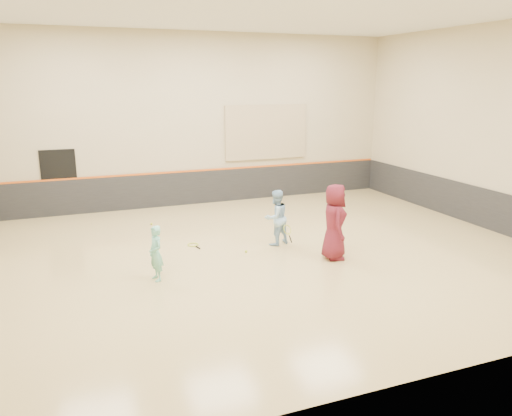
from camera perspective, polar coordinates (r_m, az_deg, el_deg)
name	(u,v)px	position (r m, az deg, el deg)	size (l,w,h in m)	color
room	(253,225)	(12.58, -0.37, -2.01)	(15.04, 12.04, 6.22)	tan
wainscot_back	(194,188)	(18.18, -7.08, 2.32)	(14.90, 0.04, 1.20)	#232326
wainscot_right	(481,207)	(16.73, 24.31, 0.08)	(0.04, 11.90, 1.20)	#232326
accent_stripe	(194,171)	(18.05, -7.13, 4.24)	(14.90, 0.03, 0.06)	#D85914
acoustic_panel	(266,132)	(18.73, 1.18, 8.67)	(3.20, 0.08, 2.00)	tan
doorway	(60,183)	(17.57, -21.51, 2.67)	(1.10, 0.05, 2.20)	black
girl	(156,253)	(11.36, -11.38, -5.10)	(0.46, 0.30, 1.26)	#7BD5BD
instructor	(276,218)	(13.51, 2.30, -1.10)	(0.74, 0.58, 1.52)	#98C6EB
young_man	(334,222)	(12.54, 8.95, -1.58)	(0.93, 0.61, 1.91)	maroon
held_racket	(287,230)	(13.28, 3.59, -2.48)	(0.30, 0.30, 0.56)	#B9CB2C
spare_racket	(193,245)	(13.75, -7.22, -4.16)	(0.67, 0.67, 0.03)	#C4E632
ball_under_racket	(246,251)	(13.06, -1.15, -4.98)	(0.07, 0.07, 0.07)	#C2DE33
ball_in_hand	(339,215)	(12.42, 9.49, -0.76)	(0.07, 0.07, 0.07)	#C0CE30
ball_beside_spare	(152,224)	(15.86, -11.85, -1.78)	(0.07, 0.07, 0.07)	#CFD331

